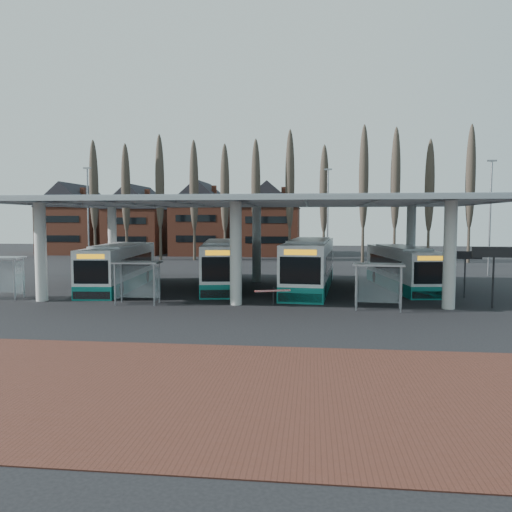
# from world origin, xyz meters

# --- Properties ---
(ground) EXTENTS (140.00, 140.00, 0.00)m
(ground) POSITION_xyz_m (0.00, 0.00, 0.00)
(ground) COLOR black
(ground) RESTS_ON ground
(brick_strip) EXTENTS (70.00, 10.00, 0.03)m
(brick_strip) POSITION_xyz_m (0.00, -12.00, 0.01)
(brick_strip) COLOR #502920
(brick_strip) RESTS_ON ground
(station_canopy) EXTENTS (32.00, 16.00, 6.34)m
(station_canopy) POSITION_xyz_m (0.00, 8.00, 5.68)
(station_canopy) COLOR silver
(station_canopy) RESTS_ON ground
(poplar_row) EXTENTS (45.10, 1.10, 14.50)m
(poplar_row) POSITION_xyz_m (0.00, 33.00, 8.78)
(poplar_row) COLOR #473D33
(poplar_row) RESTS_ON ground
(townhouse_row) EXTENTS (36.80, 10.30, 12.25)m
(townhouse_row) POSITION_xyz_m (-15.75, 44.00, 5.94)
(townhouse_row) COLOR brown
(townhouse_row) RESTS_ON ground
(lamp_post_a) EXTENTS (0.80, 0.16, 10.17)m
(lamp_post_a) POSITION_xyz_m (-18.00, 22.00, 5.34)
(lamp_post_a) COLOR slate
(lamp_post_a) RESTS_ON ground
(lamp_post_b) EXTENTS (0.80, 0.16, 10.17)m
(lamp_post_b) POSITION_xyz_m (6.00, 26.00, 5.34)
(lamp_post_b) COLOR slate
(lamp_post_b) RESTS_ON ground
(lamp_post_c) EXTENTS (0.80, 0.16, 10.17)m
(lamp_post_c) POSITION_xyz_m (20.00, 20.00, 5.34)
(lamp_post_c) COLOR slate
(lamp_post_c) RESTS_ON ground
(bus_0) EXTENTS (3.41, 11.66, 3.19)m
(bus_0) POSITION_xyz_m (-9.47, 8.61, 1.51)
(bus_0) COLOR white
(bus_0) RESTS_ON ground
(bus_1) EXTENTS (4.53, 12.57, 3.42)m
(bus_1) POSITION_xyz_m (-2.21, 10.32, 1.61)
(bus_1) COLOR white
(bus_1) RESTS_ON ground
(bus_2) EXTENTS (3.80, 13.08, 3.58)m
(bus_2) POSITION_xyz_m (4.25, 9.57, 1.69)
(bus_2) COLOR white
(bus_2) RESTS_ON ground
(bus_3) EXTENTS (3.85, 11.17, 3.04)m
(bus_3) POSITION_xyz_m (10.89, 10.92, 1.43)
(bus_3) COLOR white
(bus_3) RESTS_ON ground
(shelter_0) EXTENTS (2.94, 1.64, 2.63)m
(shelter_0) POSITION_xyz_m (-15.06, 3.15, 1.92)
(shelter_0) COLOR gray
(shelter_0) RESTS_ON ground
(shelter_1) EXTENTS (2.74, 1.42, 2.51)m
(shelter_1) POSITION_xyz_m (-5.78, 2.16, 1.82)
(shelter_1) COLOR gray
(shelter_1) RESTS_ON ground
(shelter_2) EXTENTS (2.90, 1.71, 2.55)m
(shelter_2) POSITION_xyz_m (8.07, 1.84, 1.85)
(shelter_2) COLOR gray
(shelter_2) RESTS_ON ground
(info_sign_0) EXTENTS (2.32, 0.30, 3.44)m
(info_sign_0) POSITION_xyz_m (14.48, 2.90, 2.89)
(info_sign_0) COLOR black
(info_sign_0) RESTS_ON ground
(info_sign_1) EXTENTS (2.00, 0.24, 2.97)m
(info_sign_1) POSITION_xyz_m (14.05, 6.59, 2.49)
(info_sign_1) COLOR black
(info_sign_1) RESTS_ON ground
(barrier) EXTENTS (2.01, 0.90, 1.05)m
(barrier) POSITION_xyz_m (2.19, 2.24, 0.81)
(barrier) COLOR black
(barrier) RESTS_ON ground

